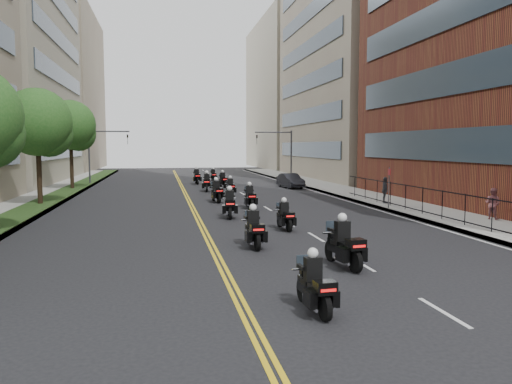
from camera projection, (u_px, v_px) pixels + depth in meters
ground at (314, 321)px, 11.29m from camera, size 160.00×160.00×0.00m
sidewalk_right at (367, 197)px, 37.96m from camera, size 4.00×90.00×0.15m
sidewalk_left at (31, 204)px, 33.51m from camera, size 4.00×90.00×0.15m
grass_strip at (44, 202)px, 33.65m from camera, size 2.00×90.00×0.04m
building_right_tan at (366, 55)px, 60.84m from camera, size 15.11×28.00×30.00m
building_right_far at (300, 96)px, 90.37m from camera, size 15.00×28.00×26.00m
building_left_far at (45, 91)px, 82.31m from camera, size 16.00×28.00×26.00m
iron_fence at (453, 207)px, 24.98m from camera, size 0.05×28.00×1.50m
street_trees at (16, 124)px, 26.96m from camera, size 4.40×38.40×7.98m
traffic_signal_right at (283, 148)px, 53.80m from camera, size 4.09×0.20×5.60m
traffic_signal_left at (99, 148)px, 50.26m from camera, size 4.09×0.20×5.60m
motorcycle_0 at (314, 287)px, 11.87m from camera, size 0.53×2.08×1.53m
motorcycle_1 at (344, 246)px, 16.21m from camera, size 0.71×2.40×1.78m
motorcycle_2 at (254, 230)px, 19.46m from camera, size 0.53×2.29×1.69m
motorcycle_3 at (285, 217)px, 23.49m from camera, size 0.52×2.07×1.53m
motorcycle_4 at (230, 205)px, 27.42m from camera, size 0.67×2.38×1.76m
motorcycle_5 at (250, 198)px, 31.61m from camera, size 0.52×2.27×1.68m
motorcycle_6 at (216, 192)px, 35.00m from camera, size 0.69×2.38×1.76m
motorcycle_7 at (230, 188)px, 39.67m from camera, size 0.49×2.15×1.58m
motorcycle_8 at (207, 183)px, 43.25m from camera, size 0.68×2.44×1.80m
motorcycle_9 at (223, 181)px, 47.40m from camera, size 0.65×2.23×1.65m
motorcycle_10 at (197, 177)px, 51.58m from camera, size 0.58×2.45×1.80m
motorcycle_11 at (213, 176)px, 55.59m from camera, size 0.50×2.14×1.58m
parked_sedan at (290, 181)px, 46.92m from camera, size 1.91×4.25×1.36m
pedestrian_b at (493, 204)px, 25.83m from camera, size 0.92×0.99×1.64m
pedestrian_c at (385, 190)px, 33.06m from camera, size 0.78×1.11×1.74m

